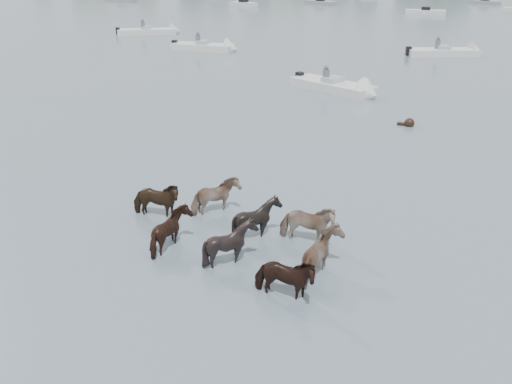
% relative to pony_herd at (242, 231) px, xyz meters
% --- Properties ---
extents(ground, '(400.00, 400.00, 0.00)m').
position_rel_pony_herd_xyz_m(ground, '(-2.03, -1.98, -0.44)').
color(ground, '#4A5E6B').
rests_on(ground, ground).
extents(pony_herd, '(6.69, 4.21, 1.27)m').
position_rel_pony_herd_xyz_m(pony_herd, '(0.00, 0.00, 0.00)').
color(pony_herd, black).
rests_on(pony_herd, ground).
extents(swimming_pony, '(0.72, 0.44, 0.44)m').
position_rel_pony_herd_xyz_m(swimming_pony, '(2.24, 12.30, -0.34)').
color(swimming_pony, black).
rests_on(swimming_pony, ground).
extents(motorboat_a, '(5.39, 2.10, 1.92)m').
position_rel_pony_herd_xyz_m(motorboat_a, '(-14.43, 26.40, -0.22)').
color(motorboat_a, silver).
rests_on(motorboat_a, ground).
extents(motorboat_b, '(5.43, 3.51, 1.92)m').
position_rel_pony_herd_xyz_m(motorboat_b, '(-1.82, 17.04, -0.22)').
color(motorboat_b, silver).
rests_on(motorboat_b, ground).
extents(motorboat_c, '(5.58, 3.68, 1.92)m').
position_rel_pony_herd_xyz_m(motorboat_c, '(2.54, 31.25, -0.22)').
color(motorboat_c, silver).
rests_on(motorboat_c, ground).
extents(motorboat_f, '(5.61, 4.31, 1.92)m').
position_rel_pony_herd_xyz_m(motorboat_f, '(-23.36, 32.54, -0.22)').
color(motorboat_f, silver).
rests_on(motorboat_f, ground).
extents(distant_flotilla, '(106.31, 28.75, 0.93)m').
position_rel_pony_herd_xyz_m(distant_flotilla, '(-1.29, 71.57, -0.18)').
color(distant_flotilla, gray).
rests_on(distant_flotilla, ground).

